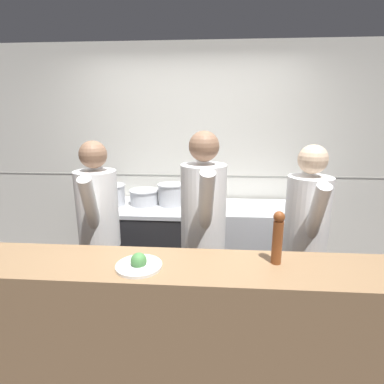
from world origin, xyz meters
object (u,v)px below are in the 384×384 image
stock_pot (112,194)px  braising_pot (171,194)px  oven_range (142,243)px  chef_sous (203,229)px  chef_head_cook (99,229)px  chef_line (305,238)px  sauce_pot (144,196)px  mixing_bowl_steel (228,204)px  plated_dish_main (139,264)px  pepper_mill (278,237)px

stock_pot → braising_pot: size_ratio=1.05×
oven_range → chef_sous: (0.71, -0.82, 0.52)m
chef_head_cook → chef_line: chef_head_cook is taller
sauce_pot → braising_pot: 0.30m
sauce_pot → braising_pot: braising_pot is taller
chef_sous → braising_pot: bearing=107.2°
oven_range → mixing_bowl_steel: size_ratio=4.35×
braising_pot → chef_sous: bearing=-66.4°
sauce_pot → chef_sous: (0.68, -0.88, -0.01)m
braising_pot → mixing_bowl_steel: size_ratio=1.19×
plated_dish_main → chef_head_cook: bearing=125.6°
mixing_bowl_steel → stock_pot: bearing=177.8°
stock_pot → oven_range: bearing=-2.3°
mixing_bowl_steel → pepper_mill: pepper_mill is taller
oven_range → chef_line: size_ratio=0.63×
braising_pot → chef_sous: 0.95m
mixing_bowl_steel → plated_dish_main: size_ratio=0.88×
plated_dish_main → braising_pot: bearing=91.2°
sauce_pot → pepper_mill: size_ratio=1.00×
chef_sous → chef_line: 0.80m
braising_pot → chef_sous: size_ratio=0.16×
braising_pot → sauce_pot: bearing=178.7°
sauce_pot → pepper_mill: (1.13, -1.45, 0.18)m
sauce_pot → plated_dish_main: 1.59m
chef_sous → mixing_bowl_steel: bearing=67.2°
sauce_pot → chef_head_cook: chef_head_cook is taller
sauce_pot → plated_dish_main: bearing=-78.2°
stock_pot → chef_sous: (1.02, -0.84, -0.04)m
pepper_mill → chef_line: (0.34, 0.58, -0.24)m
oven_range → pepper_mill: pepper_mill is taller
chef_head_cook → chef_sous: size_ratio=0.95×
stock_pot → chef_head_cook: chef_head_cook is taller
chef_line → pepper_mill: bearing=-119.1°
chef_head_cook → sauce_pot: bearing=68.0°
oven_range → stock_pot: (-0.32, 0.01, 0.56)m
chef_line → mixing_bowl_steel: bearing=127.7°
plated_dish_main → chef_head_cook: size_ratio=0.16×
oven_range → stock_pot: bearing=177.7°
chef_head_cook → chef_sous: bearing=-12.0°
stock_pot → plated_dish_main: stock_pot is taller
sauce_pot → plated_dish_main: plated_dish_main is taller
sauce_pot → plated_dish_main: size_ratio=1.20×
sauce_pot → mixing_bowl_steel: bearing=-5.7°
chef_sous → plated_dish_main: bearing=-123.8°
braising_pot → pepper_mill: bearing=-59.9°
chef_line → chef_sous: bearing=-177.8°
chef_sous → chef_head_cook: bearing=170.4°
sauce_pot → chef_line: (1.47, -0.87, -0.06)m
stock_pot → plated_dish_main: bearing=-66.1°
braising_pot → plated_dish_main: (0.03, -1.55, -0.01)m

